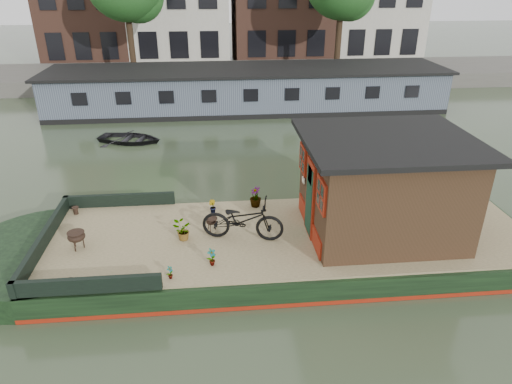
{
  "coord_description": "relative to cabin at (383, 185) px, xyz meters",
  "views": [
    {
      "loc": [
        -1.81,
        -9.64,
        6.49
      ],
      "look_at": [
        -0.84,
        0.5,
        1.59
      ],
      "focal_mm": 32.0,
      "sensor_mm": 36.0,
      "label": 1
    }
  ],
  "objects": [
    {
      "name": "bollard_stbd",
      "position": [
        -7.06,
        -1.7,
        -1.13
      ],
      "size": [
        0.16,
        0.16,
        0.19
      ],
      "primitive_type": "cylinder",
      "color": "black",
      "rests_on": "houseboat_deck"
    },
    {
      "name": "brazier_front",
      "position": [
        -7.29,
        -0.22,
        -1.01
      ],
      "size": [
        0.54,
        0.54,
        0.44
      ],
      "primitive_type": null,
      "rotation": [
        0.0,
        0.0,
        0.38
      ],
      "color": "black",
      "rests_on": "houseboat_deck"
    },
    {
      "name": "dinghy",
      "position": [
        -7.58,
        9.2,
        -1.6
      ],
      "size": [
        3.14,
        2.62,
        0.56
      ],
      "primitive_type": "imported",
      "rotation": [
        0.0,
        0.0,
        1.28
      ],
      "color": "black",
      "rests_on": "ground"
    },
    {
      "name": "houseboat_deck",
      "position": [
        -2.19,
        0.0,
        -1.25
      ],
      "size": [
        11.8,
        3.8,
        0.05
      ],
      "primitive_type": "cube",
      "color": "tan",
      "rests_on": "houseboat_hull"
    },
    {
      "name": "bicycle",
      "position": [
        -3.41,
        -0.13,
        -0.71
      ],
      "size": [
        2.07,
        1.09,
        1.04
      ],
      "primitive_type": "imported",
      "rotation": [
        0.0,
        0.0,
        1.36
      ],
      "color": "black",
      "rests_on": "houseboat_deck"
    },
    {
      "name": "cabin",
      "position": [
        0.0,
        0.0,
        0.0
      ],
      "size": [
        4.0,
        3.5,
        2.42
      ],
      "color": "black",
      "rests_on": "houseboat_deck"
    },
    {
      "name": "potted_plant_e",
      "position": [
        -5.05,
        -1.61,
        -1.07
      ],
      "size": [
        0.18,
        0.2,
        0.31
      ],
      "primitive_type": "imported",
      "rotation": [
        0.0,
        0.0,
        1.02
      ],
      "color": "brown",
      "rests_on": "houseboat_deck"
    },
    {
      "name": "houseboat_hull",
      "position": [
        -3.52,
        0.0,
        -1.6
      ],
      "size": [
        14.01,
        4.02,
        0.6
      ],
      "color": "black",
      "rests_on": "ground"
    },
    {
      "name": "brazier_rear",
      "position": [
        -4.17,
        0.31,
        -1.05
      ],
      "size": [
        0.43,
        0.43,
        0.36
      ],
      "primitive_type": null,
      "rotation": [
        0.0,
        0.0,
        -0.39
      ],
      "color": "black",
      "rests_on": "houseboat_deck"
    },
    {
      "name": "ground",
      "position": [
        -2.19,
        0.0,
        -1.88
      ],
      "size": [
        120.0,
        120.0,
        0.0
      ],
      "primitive_type": "plane",
      "color": "#314028",
      "rests_on": "ground"
    },
    {
      "name": "far_houseboat",
      "position": [
        -2.19,
        14.0,
        -0.91
      ],
      "size": [
        20.4,
        4.4,
        2.11
      ],
      "color": "#505C6B",
      "rests_on": "ground"
    },
    {
      "name": "potted_plant_d",
      "position": [
        -2.95,
        1.54,
        -0.94
      ],
      "size": [
        0.42,
        0.42,
        0.58
      ],
      "primitive_type": "imported",
      "rotation": [
        0.0,
        0.0,
        5.09
      ],
      "color": "brown",
      "rests_on": "houseboat_deck"
    },
    {
      "name": "quay",
      "position": [
        -2.19,
        20.5,
        -1.43
      ],
      "size": [
        60.0,
        6.0,
        0.9
      ],
      "primitive_type": "cube",
      "color": "#47443F",
      "rests_on": "ground"
    },
    {
      "name": "bollard_port",
      "position": [
        -7.79,
        1.54,
        -1.13
      ],
      "size": [
        0.18,
        0.18,
        0.2
      ],
      "primitive_type": "cylinder",
      "color": "black",
      "rests_on": "houseboat_deck"
    },
    {
      "name": "potted_plant_c",
      "position": [
        -4.86,
        -0.05,
        -0.98
      ],
      "size": [
        0.47,
        0.42,
        0.49
      ],
      "primitive_type": "imported",
      "rotation": [
        0.0,
        0.0,
        3.22
      ],
      "color": "#AA4E31",
      "rests_on": "houseboat_deck"
    },
    {
      "name": "potted_plant_b",
      "position": [
        -4.14,
        1.26,
        -1.04
      ],
      "size": [
        0.26,
        0.26,
        0.37
      ],
      "primitive_type": "imported",
      "rotation": [
        0.0,
        0.0,
        2.32
      ],
      "color": "brown",
      "rests_on": "houseboat_deck"
    },
    {
      "name": "potted_plant_a",
      "position": [
        -4.17,
        -1.2,
        -1.02
      ],
      "size": [
        0.26,
        0.26,
        0.42
      ],
      "primitive_type": "imported",
      "rotation": [
        0.0,
        0.0,
        0.7
      ],
      "color": "maroon",
      "rests_on": "houseboat_deck"
    },
    {
      "name": "bow_bulwark",
      "position": [
        -7.25,
        0.0,
        -1.05
      ],
      "size": [
        3.0,
        4.0,
        0.35
      ],
      "color": "black",
      "rests_on": "houseboat_deck"
    }
  ]
}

